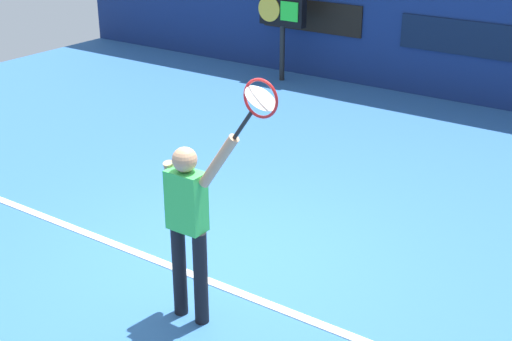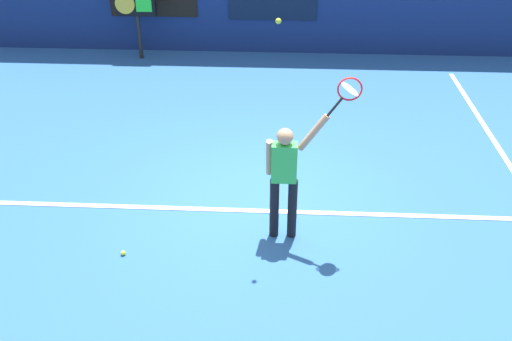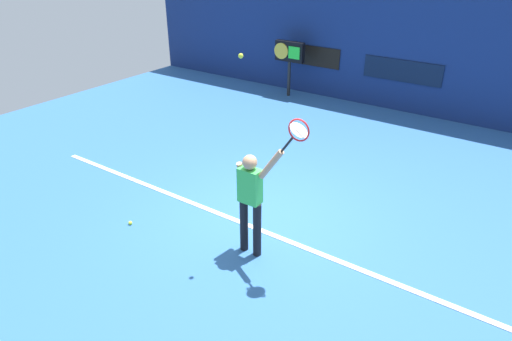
# 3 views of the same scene
# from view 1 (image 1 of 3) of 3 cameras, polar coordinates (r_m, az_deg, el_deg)

# --- Properties ---
(ground_plane) EXTENTS (18.00, 18.00, 0.00)m
(ground_plane) POSITION_cam_1_polar(r_m,az_deg,el_deg) (7.64, -2.70, -7.17)
(ground_plane) COLOR #2D609E
(sponsor_banner_center) EXTENTS (2.20, 0.03, 0.60)m
(sponsor_banner_center) POSITION_cam_1_polar(r_m,az_deg,el_deg) (12.96, 16.10, 10.21)
(sponsor_banner_center) COLOR #0C1933
(sponsor_banner_portside) EXTENTS (2.20, 0.03, 0.60)m
(sponsor_banner_portside) POSITION_cam_1_polar(r_m,az_deg,el_deg) (14.18, 4.45, 12.25)
(sponsor_banner_portside) COLOR black
(court_baseline) EXTENTS (10.00, 0.10, 0.01)m
(court_baseline) POSITION_cam_1_polar(r_m,az_deg,el_deg) (7.35, -4.73, -8.48)
(court_baseline) COLOR white
(court_baseline) RESTS_ON ground_plane
(tennis_player) EXTENTS (0.81, 0.31, 1.91)m
(tennis_player) POSITION_cam_1_polar(r_m,az_deg,el_deg) (6.26, -5.44, -3.98)
(tennis_player) COLOR black
(tennis_player) RESTS_ON ground_plane
(tennis_racket) EXTENTS (0.48, 0.27, 0.60)m
(tennis_racket) POSITION_cam_1_polar(r_m,az_deg,el_deg) (5.36, 0.20, 5.55)
(tennis_racket) COLOR black
(scoreboard_clock) EXTENTS (0.96, 0.20, 1.68)m
(scoreboard_clock) POSITION_cam_1_polar(r_m,az_deg,el_deg) (13.82, 2.13, 12.48)
(scoreboard_clock) COLOR black
(scoreboard_clock) RESTS_ON ground_plane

